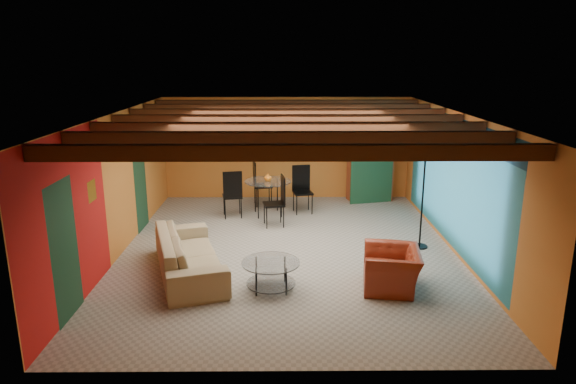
{
  "coord_description": "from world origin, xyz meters",
  "views": [
    {
      "loc": [
        -0.09,
        -9.47,
        3.71
      ],
      "look_at": [
        0.0,
        0.2,
        1.15
      ],
      "focal_mm": 31.88,
      "sensor_mm": 36.0,
      "label": 1
    }
  ],
  "objects_px": {
    "floor_lamp": "(423,199)",
    "vase": "(268,164)",
    "dining_table": "(268,191)",
    "armoire": "(370,164)",
    "sofa": "(189,254)",
    "coffee_table": "(271,275)",
    "potted_plant": "(372,117)",
    "armchair": "(392,269)"
  },
  "relations": [
    {
      "from": "coffee_table",
      "to": "sofa",
      "type": "bearing_deg",
      "value": 156.32
    },
    {
      "from": "coffee_table",
      "to": "floor_lamp",
      "type": "bearing_deg",
      "value": 32.83
    },
    {
      "from": "sofa",
      "to": "floor_lamp",
      "type": "bearing_deg",
      "value": -91.2
    },
    {
      "from": "dining_table",
      "to": "floor_lamp",
      "type": "bearing_deg",
      "value": -35.6
    },
    {
      "from": "armchair",
      "to": "floor_lamp",
      "type": "xyz_separation_m",
      "value": [
        0.96,
        1.86,
        0.66
      ]
    },
    {
      "from": "coffee_table",
      "to": "potted_plant",
      "type": "bearing_deg",
      "value": 65.26
    },
    {
      "from": "armchair",
      "to": "coffee_table",
      "type": "relative_size",
      "value": 1.07
    },
    {
      "from": "coffee_table",
      "to": "armoire",
      "type": "bearing_deg",
      "value": 65.26
    },
    {
      "from": "floor_lamp",
      "to": "vase",
      "type": "distance_m",
      "value": 3.84
    },
    {
      "from": "dining_table",
      "to": "armoire",
      "type": "distance_m",
      "value": 2.98
    },
    {
      "from": "dining_table",
      "to": "potted_plant",
      "type": "distance_m",
      "value": 3.37
    },
    {
      "from": "armchair",
      "to": "coffee_table",
      "type": "xyz_separation_m",
      "value": [
        -1.99,
        -0.04,
        -0.09
      ]
    },
    {
      "from": "armchair",
      "to": "armoire",
      "type": "bearing_deg",
      "value": -177.24
    },
    {
      "from": "armoire",
      "to": "dining_table",
      "type": "bearing_deg",
      "value": -167.3
    },
    {
      "from": "floor_lamp",
      "to": "dining_table",
      "type": "bearing_deg",
      "value": 144.4
    },
    {
      "from": "sofa",
      "to": "armoire",
      "type": "xyz_separation_m",
      "value": [
        3.95,
        4.79,
        0.6
      ]
    },
    {
      "from": "potted_plant",
      "to": "vase",
      "type": "distance_m",
      "value": 3.11
    },
    {
      "from": "floor_lamp",
      "to": "potted_plant",
      "type": "relative_size",
      "value": 3.8
    },
    {
      "from": "armchair",
      "to": "floor_lamp",
      "type": "bearing_deg",
      "value": 160.94
    },
    {
      "from": "armchair",
      "to": "potted_plant",
      "type": "distance_m",
      "value": 5.72
    },
    {
      "from": "sofa",
      "to": "vase",
      "type": "relative_size",
      "value": 13.49
    },
    {
      "from": "coffee_table",
      "to": "dining_table",
      "type": "xyz_separation_m",
      "value": [
        -0.16,
        4.13,
        0.34
      ]
    },
    {
      "from": "sofa",
      "to": "coffee_table",
      "type": "height_order",
      "value": "sofa"
    },
    {
      "from": "potted_plant",
      "to": "dining_table",
      "type": "bearing_deg",
      "value": -154.16
    },
    {
      "from": "coffee_table",
      "to": "armchair",
      "type": "bearing_deg",
      "value": 1.15
    },
    {
      "from": "floor_lamp",
      "to": "potted_plant",
      "type": "height_order",
      "value": "potted_plant"
    },
    {
      "from": "coffee_table",
      "to": "floor_lamp",
      "type": "xyz_separation_m",
      "value": [
        2.95,
        1.9,
        0.75
      ]
    },
    {
      "from": "dining_table",
      "to": "vase",
      "type": "distance_m",
      "value": 0.68
    },
    {
      "from": "floor_lamp",
      "to": "vase",
      "type": "xyz_separation_m",
      "value": [
        -3.11,
        2.23,
        0.26
      ]
    },
    {
      "from": "dining_table",
      "to": "vase",
      "type": "bearing_deg",
      "value": 0.0
    },
    {
      "from": "coffee_table",
      "to": "floor_lamp",
      "type": "distance_m",
      "value": 3.59
    },
    {
      "from": "armoire",
      "to": "vase",
      "type": "bearing_deg",
      "value": -167.3
    },
    {
      "from": "armoire",
      "to": "floor_lamp",
      "type": "height_order",
      "value": "floor_lamp"
    },
    {
      "from": "floor_lamp",
      "to": "sofa",
      "type": "bearing_deg",
      "value": -163.92
    },
    {
      "from": "sofa",
      "to": "dining_table",
      "type": "relative_size",
      "value": 1.13
    },
    {
      "from": "coffee_table",
      "to": "armoire",
      "type": "xyz_separation_m",
      "value": [
        2.5,
        5.42,
        0.73
      ]
    },
    {
      "from": "armchair",
      "to": "potted_plant",
      "type": "bearing_deg",
      "value": -177.24
    },
    {
      "from": "vase",
      "to": "armoire",
      "type": "bearing_deg",
      "value": 25.84
    },
    {
      "from": "sofa",
      "to": "floor_lamp",
      "type": "xyz_separation_m",
      "value": [
        4.4,
        1.27,
        0.63
      ]
    },
    {
      "from": "armchair",
      "to": "vase",
      "type": "relative_size",
      "value": 5.46
    },
    {
      "from": "floor_lamp",
      "to": "vase",
      "type": "relative_size",
      "value": 10.64
    },
    {
      "from": "vase",
      "to": "potted_plant",
      "type": "bearing_deg",
      "value": 25.84
    }
  ]
}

